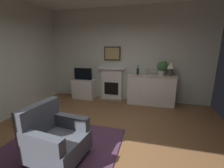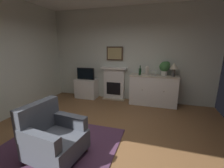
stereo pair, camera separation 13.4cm
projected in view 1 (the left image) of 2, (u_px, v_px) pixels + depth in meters
name	position (u px, v px, depth m)	size (l,w,h in m)	color
ground_plane	(101.00, 145.00, 2.93)	(5.36, 5.31, 0.10)	brown
wall_rear	(126.00, 55.00, 5.02)	(5.36, 0.06, 2.99)	silver
area_rug	(58.00, 150.00, 2.70)	(2.08, 1.93, 0.02)	#4C2D47
fireplace_unit	(112.00, 83.00, 5.23)	(0.87, 0.30, 1.10)	white
framed_picture	(112.00, 54.00, 5.03)	(0.55, 0.04, 0.45)	#473323
sideboard_cabinet	(151.00, 90.00, 4.77)	(1.44, 0.49, 0.93)	white
table_lamp	(171.00, 67.00, 4.46)	(0.26, 0.26, 0.40)	#4C4742
wine_bottle	(138.00, 71.00, 4.69)	(0.08, 0.08, 0.29)	#193F1E
wine_glass_left	(150.00, 71.00, 4.62)	(0.07, 0.07, 0.16)	silver
wine_glass_center	(153.00, 71.00, 4.60)	(0.07, 0.07, 0.16)	silver
vase_decorative	(145.00, 71.00, 4.62)	(0.11, 0.11, 0.28)	beige
tv_cabinet	(84.00, 89.00, 5.37)	(0.75, 0.42, 0.67)	white
tv_set	(83.00, 74.00, 5.22)	(0.62, 0.07, 0.40)	black
potted_plant_fern	(23.00, 115.00, 3.50)	(0.30, 0.30, 0.43)	#936B4C
potted_plant_small	(162.00, 67.00, 4.56)	(0.30, 0.30, 0.43)	beige
armchair	(54.00, 138.00, 2.41)	(0.89, 0.86, 0.92)	#474C56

